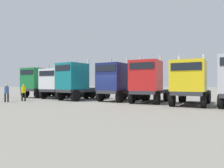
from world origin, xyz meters
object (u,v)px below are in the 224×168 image
(semi_truck_navy, at_px, (116,82))
(visitor_in_hivis, at_px, (24,91))
(semi_truck_teal, at_px, (76,81))
(semi_truck_yellow, at_px, (190,82))
(semi_truck_white, at_px, (58,83))
(visitor_with_camera, at_px, (7,92))
(semi_truck_green, at_px, (39,82))
(semi_truck_red, at_px, (148,81))

(semi_truck_navy, xyz_separation_m, visitor_in_hivis, (-7.94, -4.52, -0.92))
(semi_truck_teal, xyz_separation_m, semi_truck_yellow, (11.32, 0.24, -0.17))
(semi_truck_white, bearing_deg, semi_truck_teal, 71.79)
(semi_truck_navy, height_order, visitor_with_camera, semi_truck_navy)
(semi_truck_green, height_order, visitor_in_hivis, semi_truck_green)
(semi_truck_navy, bearing_deg, semi_truck_white, -87.65)
(semi_truck_white, distance_m, semi_truck_red, 11.19)
(semi_truck_green, bearing_deg, semi_truck_navy, 85.69)
(semi_truck_white, xyz_separation_m, visitor_in_hivis, (-0.17, -4.46, -0.80))
(semi_truck_green, bearing_deg, semi_truck_red, 85.06)
(semi_truck_green, bearing_deg, visitor_with_camera, 21.88)
(semi_truck_white, distance_m, semi_truck_navy, 7.77)
(semi_truck_navy, bearing_deg, semi_truck_teal, -76.53)
(semi_truck_navy, bearing_deg, semi_truck_yellow, 86.79)
(semi_truck_white, height_order, visitor_with_camera, semi_truck_white)
(semi_truck_red, relative_size, semi_truck_yellow, 0.96)
(semi_truck_white, bearing_deg, semi_truck_navy, 85.28)
(semi_truck_teal, xyz_separation_m, semi_truck_red, (7.68, 0.66, -0.05))
(semi_truck_green, bearing_deg, visitor_in_hivis, 31.65)
(semi_truck_red, height_order, visitor_in_hivis, semi_truck_red)
(semi_truck_navy, height_order, visitor_in_hivis, semi_truck_navy)
(visitor_in_hivis, bearing_deg, semi_truck_white, 122.85)
(semi_truck_red, bearing_deg, semi_truck_teal, -89.82)
(semi_truck_yellow, bearing_deg, semi_truck_teal, -91.40)
(semi_truck_teal, distance_m, semi_truck_navy, 4.35)
(semi_truck_teal, bearing_deg, semi_truck_green, -93.31)
(semi_truck_green, bearing_deg, semi_truck_white, 82.86)
(semi_truck_green, relative_size, semi_truck_teal, 1.01)
(semi_truck_yellow, xyz_separation_m, visitor_with_camera, (-15.32, -5.47, -0.87))
(semi_truck_white, bearing_deg, semi_truck_yellow, 82.63)
(semi_truck_white, height_order, semi_truck_red, semi_truck_red)
(semi_truck_white, height_order, semi_truck_teal, semi_truck_teal)
(semi_truck_white, bearing_deg, visitor_in_hivis, -7.34)
(semi_truck_green, xyz_separation_m, semi_truck_navy, (11.24, -0.17, -0.00))
(semi_truck_teal, xyz_separation_m, visitor_with_camera, (-4.00, -5.24, -1.04))
(semi_truck_green, relative_size, visitor_in_hivis, 3.87)
(semi_truck_green, height_order, semi_truck_teal, semi_truck_teal)
(semi_truck_yellow, relative_size, visitor_with_camera, 3.79)
(semi_truck_green, distance_m, semi_truck_red, 14.65)
(semi_truck_green, distance_m, visitor_in_hivis, 5.80)
(semi_truck_teal, height_order, visitor_in_hivis, semi_truck_teal)
(semi_truck_navy, distance_m, visitor_in_hivis, 9.18)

